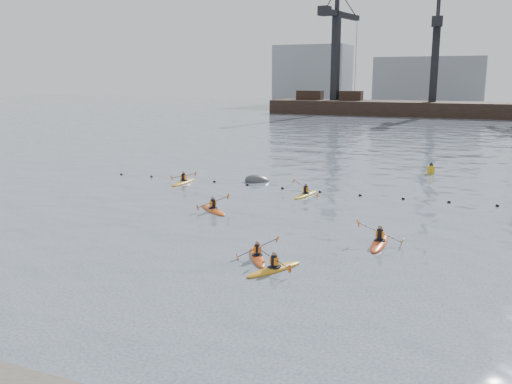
{
  "coord_description": "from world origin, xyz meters",
  "views": [
    {
      "loc": [
        12.15,
        -15.42,
        8.3
      ],
      "look_at": [
        1.84,
        8.42,
        2.8
      ],
      "focal_mm": 38.0,
      "sensor_mm": 36.0,
      "label": 1
    }
  ],
  "objects_px": {
    "kayaker_1": "(274,268)",
    "nav_buoy": "(431,169)",
    "kayaker_4": "(380,242)",
    "mooring_buoy": "(258,181)",
    "kayaker_2": "(213,209)",
    "kayaker_0": "(257,256)",
    "kayaker_3": "(306,194)",
    "kayaker_5": "(184,182)"
  },
  "relations": [
    {
      "from": "kayaker_1",
      "to": "kayaker_2",
      "type": "bearing_deg",
      "value": 158.4
    },
    {
      "from": "kayaker_2",
      "to": "mooring_buoy",
      "type": "xyz_separation_m",
      "value": [
        -1.29,
        10.22,
        -0.1
      ]
    },
    {
      "from": "kayaker_2",
      "to": "kayaker_4",
      "type": "bearing_deg",
      "value": -65.9
    },
    {
      "from": "kayaker_0",
      "to": "nav_buoy",
      "type": "distance_m",
      "value": 27.65
    },
    {
      "from": "kayaker_4",
      "to": "kayaker_2",
      "type": "bearing_deg",
      "value": -16.03
    },
    {
      "from": "kayaker_0",
      "to": "kayaker_1",
      "type": "xyz_separation_m",
      "value": [
        1.33,
        -1.23,
        0.0
      ]
    },
    {
      "from": "kayaker_4",
      "to": "nav_buoy",
      "type": "bearing_deg",
      "value": -92.15
    },
    {
      "from": "kayaker_2",
      "to": "kayaker_4",
      "type": "height_order",
      "value": "kayaker_4"
    },
    {
      "from": "kayaker_1",
      "to": "nav_buoy",
      "type": "xyz_separation_m",
      "value": [
        3.71,
        28.42,
        0.26
      ]
    },
    {
      "from": "nav_buoy",
      "to": "kayaker_2",
      "type": "bearing_deg",
      "value": -119.67
    },
    {
      "from": "kayaker_0",
      "to": "kayaker_1",
      "type": "bearing_deg",
      "value": -74.67
    },
    {
      "from": "kayaker_3",
      "to": "kayaker_4",
      "type": "bearing_deg",
      "value": -43.07
    },
    {
      "from": "kayaker_4",
      "to": "mooring_buoy",
      "type": "distance_m",
      "value": 17.99
    },
    {
      "from": "kayaker_4",
      "to": "nav_buoy",
      "type": "relative_size",
      "value": 3.02
    },
    {
      "from": "kayaker_0",
      "to": "mooring_buoy",
      "type": "bearing_deg",
      "value": 81.27
    },
    {
      "from": "nav_buoy",
      "to": "kayaker_3",
      "type": "bearing_deg",
      "value": -118.98
    },
    {
      "from": "kayaker_0",
      "to": "kayaker_5",
      "type": "distance_m",
      "value": 19.41
    },
    {
      "from": "kayaker_1",
      "to": "nav_buoy",
      "type": "bearing_deg",
      "value": 109.66
    },
    {
      "from": "kayaker_5",
      "to": "mooring_buoy",
      "type": "xyz_separation_m",
      "value": [
        5.2,
        2.95,
        -0.1
      ]
    },
    {
      "from": "kayaker_1",
      "to": "kayaker_3",
      "type": "xyz_separation_m",
      "value": [
        -3.57,
        15.27,
        0.0
      ]
    },
    {
      "from": "kayaker_1",
      "to": "mooring_buoy",
      "type": "xyz_separation_m",
      "value": [
        -8.86,
        18.83,
        -0.09
      ]
    },
    {
      "from": "kayaker_0",
      "to": "mooring_buoy",
      "type": "relative_size",
      "value": 1.3
    },
    {
      "from": "kayaker_4",
      "to": "mooring_buoy",
      "type": "height_order",
      "value": "kayaker_4"
    },
    {
      "from": "kayaker_4",
      "to": "kayaker_5",
      "type": "xyz_separation_m",
      "value": [
        -17.57,
        10.11,
        -0.0
      ]
    },
    {
      "from": "kayaker_2",
      "to": "mooring_buoy",
      "type": "bearing_deg",
      "value": 45.73
    },
    {
      "from": "kayaker_0",
      "to": "kayaker_5",
      "type": "xyz_separation_m",
      "value": [
        -12.73,
        14.65,
        0.01
      ]
    },
    {
      "from": "kayaker_3",
      "to": "kayaker_5",
      "type": "bearing_deg",
      "value": -173.1
    },
    {
      "from": "kayaker_0",
      "to": "kayaker_2",
      "type": "relative_size",
      "value": 0.94
    },
    {
      "from": "kayaker_1",
      "to": "nav_buoy",
      "type": "relative_size",
      "value": 2.61
    },
    {
      "from": "kayaker_3",
      "to": "kayaker_5",
      "type": "height_order",
      "value": "kayaker_3"
    },
    {
      "from": "kayaker_4",
      "to": "nav_buoy",
      "type": "distance_m",
      "value": 22.65
    },
    {
      "from": "kayaker_4",
      "to": "kayaker_0",
      "type": "bearing_deg",
      "value": 41.56
    },
    {
      "from": "kayaker_4",
      "to": "mooring_buoy",
      "type": "xyz_separation_m",
      "value": [
        -12.36,
        13.06,
        -0.11
      ]
    },
    {
      "from": "kayaker_3",
      "to": "mooring_buoy",
      "type": "height_order",
      "value": "kayaker_3"
    },
    {
      "from": "kayaker_3",
      "to": "mooring_buoy",
      "type": "relative_size",
      "value": 1.48
    },
    {
      "from": "kayaker_1",
      "to": "kayaker_2",
      "type": "distance_m",
      "value": 11.47
    },
    {
      "from": "kayaker_1",
      "to": "kayaker_4",
      "type": "height_order",
      "value": "kayaker_4"
    },
    {
      "from": "kayaker_0",
      "to": "kayaker_3",
      "type": "relative_size",
      "value": 0.88
    },
    {
      "from": "kayaker_1",
      "to": "kayaker_4",
      "type": "relative_size",
      "value": 0.86
    },
    {
      "from": "kayaker_3",
      "to": "nav_buoy",
      "type": "bearing_deg",
      "value": 71.28
    },
    {
      "from": "kayaker_2",
      "to": "kayaker_1",
      "type": "bearing_deg",
      "value": -100.19
    },
    {
      "from": "kayaker_0",
      "to": "kayaker_3",
      "type": "height_order",
      "value": "kayaker_3"
    }
  ]
}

